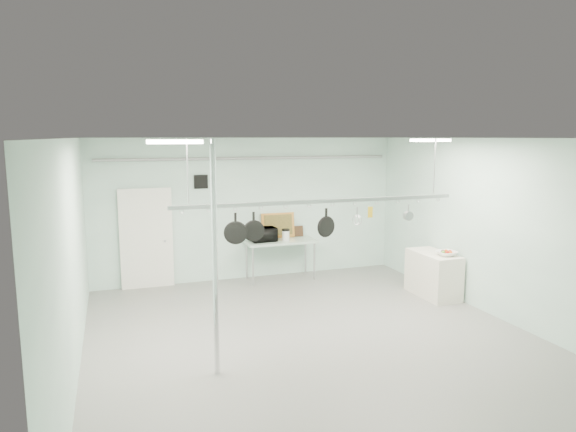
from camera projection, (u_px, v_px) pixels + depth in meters
name	position (u px, v px, depth m)	size (l,w,h in m)	color
floor	(315.00, 341.00, 8.17)	(8.00, 8.00, 0.00)	gray
ceiling	(317.00, 139.00, 7.68)	(7.00, 8.00, 0.02)	silver
back_wall	(250.00, 209.00, 11.65)	(7.00, 0.02, 3.20)	silver
right_wall	(499.00, 229.00, 9.05)	(0.02, 8.00, 3.20)	silver
door	(146.00, 239.00, 10.94)	(1.10, 0.10, 2.20)	silver
wall_vent	(201.00, 182.00, 11.17)	(0.30, 0.04, 0.30)	black
conduit_pipe	(250.00, 158.00, 11.39)	(0.07, 0.07, 6.60)	gray
chrome_pole	(215.00, 260.00, 6.81)	(0.08, 0.08, 3.20)	silver
prep_table	(280.00, 243.00, 11.60)	(1.60, 0.70, 0.91)	#A0BDAC
side_cabinet	(433.00, 274.00, 10.42)	(0.60, 1.20, 0.90)	silver
pot_rack	(321.00, 200.00, 8.17)	(4.80, 0.06, 1.00)	#B7B7BC
light_panel_left	(175.00, 142.00, 6.23)	(0.65, 0.30, 0.05)	white
light_panel_right	(430.00, 140.00, 9.02)	(0.65, 0.30, 0.05)	white
microwave	(263.00, 235.00, 11.44)	(0.56, 0.38, 0.31)	black
coffee_canister	(286.00, 236.00, 11.52)	(0.16, 0.16, 0.23)	silver
painting_large	(278.00, 225.00, 11.83)	(0.78, 0.05, 0.58)	#BD7832
painting_small	(297.00, 231.00, 12.01)	(0.30, 0.04, 0.25)	#332012
fruit_bowl	(447.00, 253.00, 10.09)	(0.39, 0.39, 0.10)	white
skillet_left	(236.00, 228.00, 7.78)	(0.36, 0.06, 0.47)	black
skillet_mid	(254.00, 226.00, 7.87)	(0.33, 0.06, 0.45)	black
skillet_right	(326.00, 222.00, 8.26)	(0.34, 0.06, 0.46)	black
whisk	(357.00, 217.00, 8.43)	(0.16, 0.16, 0.33)	#A3A4A8
grater	(370.00, 212.00, 8.49)	(0.08, 0.02, 0.20)	gold
saucepan	(408.00, 213.00, 8.74)	(0.16, 0.10, 0.29)	#B5B5BA
fruit_cluster	(447.00, 251.00, 10.09)	(0.24, 0.24, 0.09)	#B01A10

